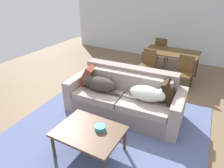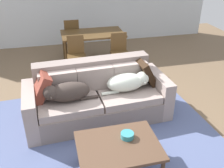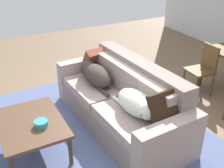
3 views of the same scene
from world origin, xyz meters
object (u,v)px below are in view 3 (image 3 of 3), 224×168
object	(u,v)px
dog_on_right_cushion	(138,104)
coffee_table	(31,125)
couch	(122,102)
bowl_on_coffee_table	(41,123)
throw_pillow_by_left_arm	(96,60)
dining_chair_near_left	(203,67)
throw_pillow_by_right_arm	(168,110)
dog_on_left_cushion	(95,74)

from	to	relation	value
dog_on_right_cushion	coffee_table	world-z (taller)	dog_on_right_cushion
couch	coffee_table	bearing A→B (deg)	-92.26
bowl_on_coffee_table	couch	bearing A→B (deg)	97.53
couch	throw_pillow_by_left_arm	distance (m)	0.93
bowl_on_coffee_table	dining_chair_near_left	world-z (taller)	dining_chair_near_left
throw_pillow_by_right_arm	bowl_on_coffee_table	xyz separation A→B (m)	(-0.70, -1.30, -0.19)
couch	dog_on_right_cushion	distance (m)	0.58
dog_on_right_cushion	throw_pillow_by_left_arm	bearing A→B (deg)	173.27
dog_on_right_cushion	bowl_on_coffee_table	xyz separation A→B (m)	(-0.35, -1.12, -0.14)
bowl_on_coffee_table	coffee_table	bearing A→B (deg)	-145.16
dog_on_right_cushion	bowl_on_coffee_table	bearing A→B (deg)	-110.57
dog_on_left_cushion	dog_on_right_cushion	size ratio (longest dim) A/B	1.02
coffee_table	bowl_on_coffee_table	bearing A→B (deg)	34.84
dog_on_left_cushion	dog_on_right_cushion	xyz separation A→B (m)	(1.01, 0.10, -0.01)
bowl_on_coffee_table	throw_pillow_by_left_arm	bearing A→B (deg)	130.39
dog_on_left_cushion	bowl_on_coffee_table	bearing A→B (deg)	-60.19
dog_on_left_cushion	throw_pillow_by_left_arm	distance (m)	0.42
dog_on_left_cushion	dining_chair_near_left	xyz separation A→B (m)	(0.36, 1.84, -0.13)
dog_on_left_cushion	throw_pillow_by_left_arm	bearing A→B (deg)	149.69
bowl_on_coffee_table	dining_chair_near_left	distance (m)	2.87
dog_on_right_cushion	bowl_on_coffee_table	world-z (taller)	dog_on_right_cushion
bowl_on_coffee_table	dog_on_left_cushion	bearing A→B (deg)	122.90
dog_on_right_cushion	throw_pillow_by_left_arm	world-z (taller)	throw_pillow_by_left_arm
couch	coffee_table	world-z (taller)	couch
dining_chair_near_left	bowl_on_coffee_table	bearing A→B (deg)	-80.14
dog_on_left_cushion	couch	bearing A→B (deg)	17.13
dog_on_right_cushion	throw_pillow_by_left_arm	distance (m)	1.38
couch	coffee_table	size ratio (longest dim) A/B	2.35
dog_on_right_cushion	bowl_on_coffee_table	distance (m)	1.18
dog_on_right_cushion	throw_pillow_by_right_arm	distance (m)	0.40
couch	throw_pillow_by_right_arm	xyz separation A→B (m)	(0.86, 0.10, 0.32)
dog_on_left_cushion	bowl_on_coffee_table	world-z (taller)	dog_on_left_cushion
couch	throw_pillow_by_left_arm	bearing A→B (deg)	176.53
throw_pillow_by_right_arm	coffee_table	bearing A→B (deg)	-121.11
throw_pillow_by_left_arm	throw_pillow_by_right_arm	distance (m)	1.74
couch	coffee_table	xyz separation A→B (m)	(0.02, -1.30, 0.05)
throw_pillow_by_right_arm	dining_chair_near_left	xyz separation A→B (m)	(-1.00, 1.56, -0.18)
dog_on_right_cushion	throw_pillow_by_right_arm	xyz separation A→B (m)	(0.35, 0.18, 0.05)
dog_on_left_cushion	coffee_table	size ratio (longest dim) A/B	0.82
throw_pillow_by_left_arm	dog_on_left_cushion	bearing A→B (deg)	-27.21
throw_pillow_by_left_arm	throw_pillow_by_right_arm	world-z (taller)	throw_pillow_by_left_arm
throw_pillow_by_left_arm	coffee_table	world-z (taller)	throw_pillow_by_left_arm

